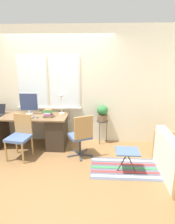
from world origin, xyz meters
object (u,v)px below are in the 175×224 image
object	(u,v)px
mouse	(37,117)
desk_chair_wooden	(20,135)
potted_plant	(102,113)
book_stack	(48,113)
keyboard	(24,117)
desk_lamp	(61,98)
office_chair_swivel	(81,135)
monitor	(29,103)
plant_stand	(102,123)
folding_stool	(127,153)

from	to	relation	value
mouse	desk_chair_wooden	distance (m)	0.53
potted_plant	book_stack	bearing A→B (deg)	-164.84
keyboard	desk_lamp	bearing A→B (deg)	25.92
desk_lamp	potted_plant	world-z (taller)	desk_lamp
book_stack	office_chair_swivel	size ratio (longest dim) A/B	0.23
monitor	plant_stand	bearing A→B (deg)	4.89
folding_stool	mouse	bearing A→B (deg)	156.72
keyboard	folding_stool	xyz separation A→B (m)	(2.14, -0.79, -0.37)
desk_chair_wooden	keyboard	bearing A→B (deg)	104.22
keyboard	mouse	size ratio (longest dim) A/B	5.82
potted_plant	folding_stool	bearing A→B (deg)	-70.28
monitor	book_stack	xyz separation A→B (m)	(0.48, -0.18, -0.17)
monitor	office_chair_swivel	distance (m)	1.46
monitor	office_chair_swivel	size ratio (longest dim) A/B	0.53
monitor	potted_plant	distance (m)	1.70
desk_lamp	plant_stand	size ratio (longest dim) A/B	0.84
desk_lamp	folding_stool	distance (m)	1.94
monitor	desk_chair_wooden	bearing A→B (deg)	-90.05
desk_lamp	office_chair_swivel	xyz separation A→B (m)	(0.51, -0.66, -0.63)
keyboard	mouse	world-z (taller)	mouse
desk_lamp	desk_chair_wooden	bearing A→B (deg)	-135.06
keyboard	potted_plant	world-z (taller)	potted_plant
keyboard	plant_stand	bearing A→B (deg)	13.98
mouse	office_chair_swivel	xyz separation A→B (m)	(0.98, -0.29, -0.28)
mouse	plant_stand	world-z (taller)	mouse
keyboard	monitor	bearing A→B (deg)	84.24
desk_chair_wooden	book_stack	bearing A→B (deg)	53.84
mouse	book_stack	bearing A→B (deg)	23.81
desk_chair_wooden	monitor	bearing A→B (deg)	99.78
book_stack	office_chair_swivel	xyz separation A→B (m)	(0.76, -0.39, -0.34)
monitor	mouse	distance (m)	0.45
mouse	desk_lamp	xyz separation A→B (m)	(0.47, 0.37, 0.35)
desk_chair_wooden	potted_plant	size ratio (longest dim) A/B	2.46
desk_lamp	book_stack	bearing A→B (deg)	-133.40
keyboard	desk_lamp	distance (m)	0.92
folding_stool	desk_chair_wooden	bearing A→B (deg)	168.50
book_stack	potted_plant	size ratio (longest dim) A/B	0.59
book_stack	folding_stool	distance (m)	1.91
keyboard	book_stack	distance (m)	0.52
keyboard	desk_chair_wooden	world-z (taller)	desk_chair_wooden
mouse	office_chair_swivel	world-z (taller)	office_chair_swivel
desk_lamp	folding_stool	xyz separation A→B (m)	(1.38, -1.16, -0.73)
monitor	potted_plant	world-z (taller)	monitor
keyboard	office_chair_swivel	size ratio (longest dim) A/B	0.45
keyboard	desk_lamp	size ratio (longest dim) A/B	0.87
mouse	plant_stand	size ratio (longest dim) A/B	0.13
mouse	folding_stool	distance (m)	2.05
plant_stand	folding_stool	bearing A→B (deg)	-70.28
book_stack	desk_chair_wooden	distance (m)	0.74
keyboard	potted_plant	bearing A→B (deg)	13.98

